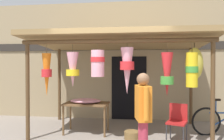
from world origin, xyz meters
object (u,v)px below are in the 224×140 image
folding_chair (177,119)px  display_table (86,107)px  flower_heap_on_table (86,101)px  customer_foreground (143,111)px  wicker_basket_by_table (132,135)px

folding_chair → display_table: bearing=170.3°
flower_heap_on_table → customer_foreground: customer_foreground is taller
display_table → customer_foreground: customer_foreground is taller
wicker_basket_by_table → folding_chair: bearing=-1.0°
display_table → wicker_basket_by_table: (1.17, -0.36, -0.57)m
customer_foreground → display_table: bearing=129.5°
wicker_basket_by_table → customer_foreground: (0.24, -1.35, 0.83)m
display_table → folding_chair: folding_chair is taller
folding_chair → wicker_basket_by_table: 1.09m
flower_heap_on_table → folding_chair: (2.19, -0.39, -0.31)m
display_table → folding_chair: size_ratio=1.33×
flower_heap_on_table → customer_foreground: bearing=-50.5°
wicker_basket_by_table → customer_foreground: size_ratio=0.23×
display_table → flower_heap_on_table: flower_heap_on_table is taller
flower_heap_on_table → wicker_basket_by_table: (1.18, -0.37, -0.72)m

